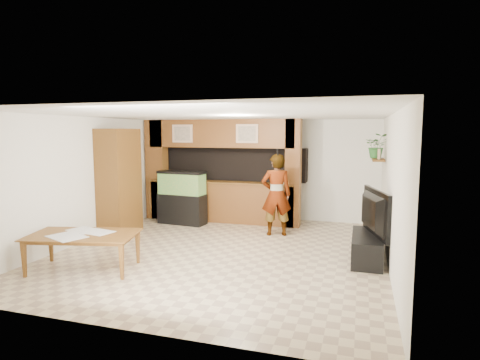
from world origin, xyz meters
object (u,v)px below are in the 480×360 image
(aquarium, at_px, (182,198))
(television, at_px, (368,212))
(pantry_cabinet, at_px, (119,182))
(dining_table, at_px, (83,253))
(person, at_px, (276,195))

(aquarium, relative_size, television, 0.94)
(television, bearing_deg, aquarium, 54.13)
(pantry_cabinet, bearing_deg, aquarium, 52.83)
(television, height_order, dining_table, television)
(aquarium, bearing_deg, person, -3.86)
(pantry_cabinet, xyz_separation_m, dining_table, (0.86, -2.38, -0.87))
(dining_table, bearing_deg, aquarium, 75.17)
(pantry_cabinet, distance_m, person, 3.54)
(aquarium, xyz_separation_m, dining_table, (-0.09, -3.64, -0.34))
(television, xyz_separation_m, person, (-1.92, 1.29, 0.04))
(pantry_cabinet, xyz_separation_m, aquarium, (0.95, 1.26, -0.53))
(aquarium, xyz_separation_m, person, (2.48, -0.42, 0.26))
(person, bearing_deg, aquarium, -28.65)
(television, height_order, person, person)
(aquarium, xyz_separation_m, television, (4.40, -1.71, 0.22))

